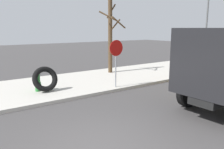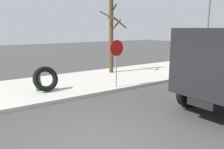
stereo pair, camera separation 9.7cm
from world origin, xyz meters
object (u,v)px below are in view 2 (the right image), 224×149
loose_tire (46,79)px  bare_tree (112,34)px  stop_sign (116,55)px  fire_hydrant (38,80)px  street_light_pole (207,32)px

loose_tire → bare_tree: (5.11, 2.11, 1.86)m
stop_sign → bare_tree: bare_tree is taller
bare_tree → fire_hydrant: bearing=-161.2°
street_light_pole → bare_tree: bearing=158.5°
loose_tire → stop_sign: stop_sign is taller
stop_sign → bare_tree: size_ratio=0.49×
fire_hydrant → street_light_pole: size_ratio=0.18×
loose_tire → street_light_pole: (11.53, -0.42, 1.97)m
stop_sign → street_light_pole: (8.43, 0.77, 0.96)m
loose_tire → street_light_pole: 11.71m
loose_tire → stop_sign: size_ratio=0.50×
loose_tire → bare_tree: bare_tree is taller
fire_hydrant → street_light_pole: street_light_pole is taller
loose_tire → street_light_pole: street_light_pole is taller
bare_tree → loose_tire: bearing=-157.5°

